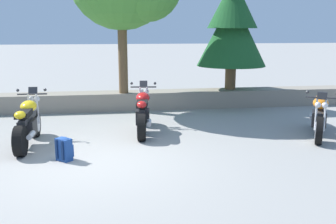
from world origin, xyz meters
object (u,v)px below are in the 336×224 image
motorcycle_red_centre (143,113)px  pine_tree_mid_right (232,21)px  motorcycle_orange_far_right (319,116)px  rider_backpack (64,148)px  motorcycle_yellow_near_left (28,124)px

motorcycle_red_centre → pine_tree_mid_right: pine_tree_mid_right is taller
motorcycle_orange_far_right → rider_backpack: motorcycle_orange_far_right is taller
motorcycle_orange_far_right → pine_tree_mid_right: 4.59m
motorcycle_yellow_near_left → motorcycle_red_centre: same height
motorcycle_orange_far_right → rider_backpack: 5.83m
pine_tree_mid_right → motorcycle_red_centre: bearing=-137.0°
motorcycle_yellow_near_left → pine_tree_mid_right: (5.68, 3.64, 2.24)m
motorcycle_yellow_near_left → motorcycle_orange_far_right: same height
rider_backpack → pine_tree_mid_right: size_ratio=0.11×
rider_backpack → pine_tree_mid_right: (4.80, 4.78, 2.48)m
rider_backpack → motorcycle_orange_far_right: bearing=8.8°
pine_tree_mid_right → motorcycle_yellow_near_left: bearing=-147.4°
pine_tree_mid_right → motorcycle_orange_far_right: bearing=-76.2°
motorcycle_red_centre → motorcycle_orange_far_right: bearing=-13.5°
motorcycle_red_centre → motorcycle_orange_far_right: same height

